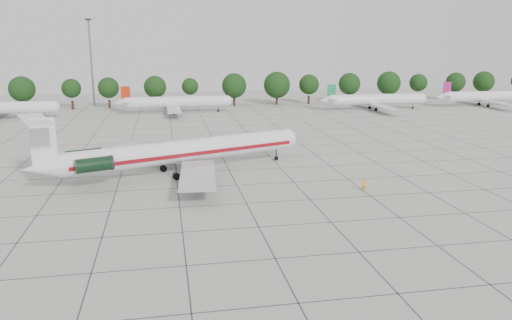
{
  "coord_description": "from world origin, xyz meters",
  "views": [
    {
      "loc": [
        -9.31,
        -64.73,
        19.21
      ],
      "look_at": [
        2.6,
        -0.35,
        3.5
      ],
      "focal_mm": 35.0,
      "sensor_mm": 36.0,
      "label": 1
    }
  ],
  "objects_px": {
    "ground_crew": "(364,185)",
    "bg_airliner_d": "(376,100)",
    "floodlight_mast": "(91,58)",
    "main_airliner": "(173,152)",
    "bg_airliner_c": "(176,102)",
    "bg_airliner_e": "(487,96)"
  },
  "relations": [
    {
      "from": "ground_crew",
      "to": "bg_airliner_e",
      "type": "distance_m",
      "value": 103.08
    },
    {
      "from": "bg_airliner_c",
      "to": "floodlight_mast",
      "type": "xyz_separation_m",
      "value": [
        -23.98,
        19.89,
        11.37
      ]
    },
    {
      "from": "main_airliner",
      "to": "floodlight_mast",
      "type": "distance_m",
      "value": 88.47
    },
    {
      "from": "bg_airliner_c",
      "to": "bg_airliner_d",
      "type": "distance_m",
      "value": 56.03
    },
    {
      "from": "ground_crew",
      "to": "bg_airliner_e",
      "type": "height_order",
      "value": "bg_airliner_e"
    },
    {
      "from": "main_airliner",
      "to": "floodlight_mast",
      "type": "xyz_separation_m",
      "value": [
        -21.65,
        85.1,
        10.82
      ]
    },
    {
      "from": "ground_crew",
      "to": "floodlight_mast",
      "type": "bearing_deg",
      "value": -61.33
    },
    {
      "from": "bg_airliner_e",
      "to": "bg_airliner_c",
      "type": "bearing_deg",
      "value": 178.59
    },
    {
      "from": "ground_crew",
      "to": "bg_airliner_d",
      "type": "distance_m",
      "value": 81.22
    },
    {
      "from": "ground_crew",
      "to": "bg_airliner_d",
      "type": "xyz_separation_m",
      "value": [
        33.94,
        73.76,
        2.02
      ]
    },
    {
      "from": "main_airliner",
      "to": "bg_airliner_d",
      "type": "xyz_separation_m",
      "value": [
        58.21,
        61.13,
        -0.55
      ]
    },
    {
      "from": "bg_airliner_c",
      "to": "floodlight_mast",
      "type": "relative_size",
      "value": 1.11
    },
    {
      "from": "bg_airliner_e",
      "to": "floodlight_mast",
      "type": "distance_m",
      "value": 118.63
    },
    {
      "from": "main_airliner",
      "to": "bg_airliner_e",
      "type": "relative_size",
      "value": 1.44
    },
    {
      "from": "main_airliner",
      "to": "ground_crew",
      "type": "distance_m",
      "value": 27.48
    },
    {
      "from": "bg_airliner_d",
      "to": "floodlight_mast",
      "type": "distance_m",
      "value": 84.15
    },
    {
      "from": "bg_airliner_e",
      "to": "ground_crew",
      "type": "bearing_deg",
      "value": -132.83
    },
    {
      "from": "ground_crew",
      "to": "bg_airliner_c",
      "type": "height_order",
      "value": "bg_airliner_c"
    },
    {
      "from": "bg_airliner_d",
      "to": "ground_crew",
      "type": "bearing_deg",
      "value": -114.71
    },
    {
      "from": "bg_airliner_e",
      "to": "main_airliner",
      "type": "bearing_deg",
      "value": -146.29
    },
    {
      "from": "main_airliner",
      "to": "floodlight_mast",
      "type": "height_order",
      "value": "floodlight_mast"
    },
    {
      "from": "main_airliner",
      "to": "floodlight_mast",
      "type": "relative_size",
      "value": 1.59
    }
  ]
}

